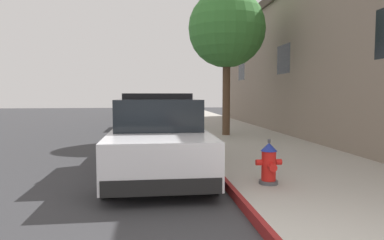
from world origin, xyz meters
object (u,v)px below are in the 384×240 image
object	(u,v)px
parked_car_silver_ahead	(155,113)
police_cruiser	(158,137)
street_tree	(227,29)
fire_hydrant	(269,163)
parked_car_dark_far	(152,106)

from	to	relation	value
parked_car_silver_ahead	police_cruiser	bearing A→B (deg)	-90.44
parked_car_silver_ahead	street_tree	world-z (taller)	street_tree
parked_car_silver_ahead	street_tree	xyz separation A→B (m)	(2.57, -4.51, 3.27)
parked_car_silver_ahead	fire_hydrant	distance (m)	11.70
police_cruiser	parked_car_silver_ahead	size ratio (longest dim) A/B	1.00
parked_car_silver_ahead	fire_hydrant	size ratio (longest dim) A/B	6.37
police_cruiser	street_tree	xyz separation A→B (m)	(2.64, 5.26, 3.27)
police_cruiser	street_tree	size ratio (longest dim) A/B	0.91
police_cruiser	parked_car_dark_far	world-z (taller)	police_cruiser
fire_hydrant	street_tree	bearing A→B (deg)	83.31
parked_car_silver_ahead	fire_hydrant	bearing A→B (deg)	-81.45
parked_car_dark_far	street_tree	bearing A→B (deg)	-79.38
police_cruiser	street_tree	world-z (taller)	street_tree
fire_hydrant	parked_car_silver_ahead	bearing A→B (deg)	98.55
police_cruiser	fire_hydrant	bearing A→B (deg)	-44.85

